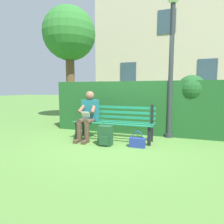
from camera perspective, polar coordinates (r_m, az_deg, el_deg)
The scene contains 9 objects.
ground at distance 4.70m, azimuth 0.41°, elevation -8.27°, with size 60.00×60.00×0.00m, color #517F38.
park_bench at distance 4.68m, azimuth 0.75°, elevation -2.71°, with size 1.92×0.51×0.87m.
person_seated at distance 4.72m, azimuth -7.04°, elevation -0.58°, with size 0.44×0.73×1.17m.
hedge_backdrop at distance 5.54m, azimuth 7.84°, elevation 2.02°, with size 4.69×0.88×1.58m.
tree at distance 8.50m, azimuth -12.85°, elevation 20.89°, with size 2.19×2.08×4.45m.
building_facade at distance 12.53m, azimuth 16.21°, elevation 18.20°, with size 8.04×3.12×7.51m.
backpack at distance 4.22m, azimuth -2.01°, elevation -7.05°, with size 0.30×0.26×0.43m.
handbag at distance 4.14m, azimuth 7.49°, elevation -8.79°, with size 0.33×0.13×0.35m.
lamp_post at distance 5.11m, azimuth 17.19°, elevation 16.69°, with size 0.29×0.29×3.51m.
Camera 1 is at (-1.47, 4.29, 1.22)m, focal length 30.91 mm.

